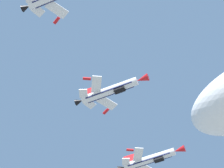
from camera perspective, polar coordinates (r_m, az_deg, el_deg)
fighter_jet_left_wing at (r=101.40m, az=4.98°, el=-9.59°), size 15.90×10.47×4.38m
fighter_jet_right_wing at (r=89.26m, az=-0.16°, el=-0.80°), size 15.90×10.47×4.38m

